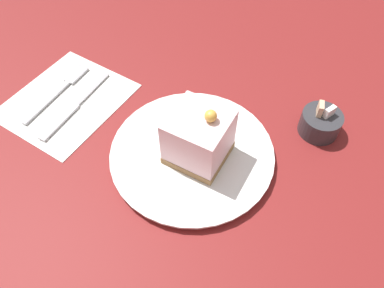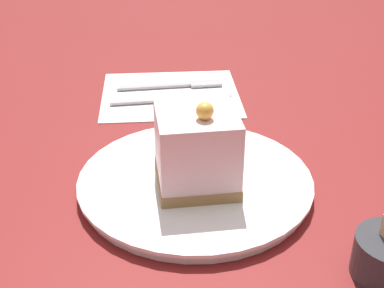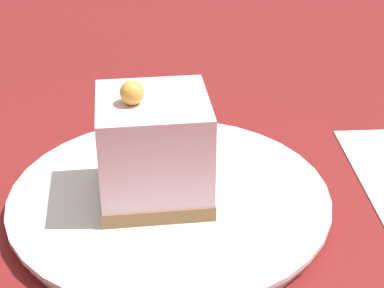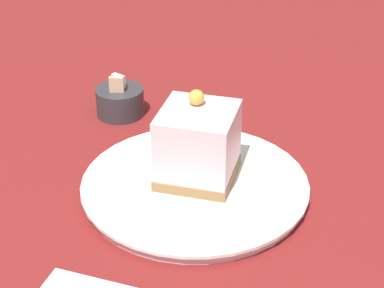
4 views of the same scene
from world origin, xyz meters
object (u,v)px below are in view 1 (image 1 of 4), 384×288
Objects in this scene: fork at (62,88)px; cake_slice at (197,140)px; plate at (192,154)px; sugar_bowl at (320,123)px; knife at (70,111)px.

cake_slice is at bearing -4.49° from fork.
plate is 0.22m from sugar_bowl.
plate is 0.29m from fork.
cake_slice is 0.56× the size of knife.
plate is at bearing -135.11° from sugar_bowl.
cake_slice reaches higher than sugar_bowl.
sugar_bowl is at bearing 23.06° from knife.
fork is 2.49× the size of sugar_bowl.
cake_slice is (0.01, -0.00, 0.05)m from plate.
fork is (-0.29, 0.01, -0.00)m from plate.
cake_slice reaches higher than plate.
plate is 1.43× the size of knife.
plate is at bearing 4.26° from knife.
plate is 0.24m from knife.
plate reaches higher than knife.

